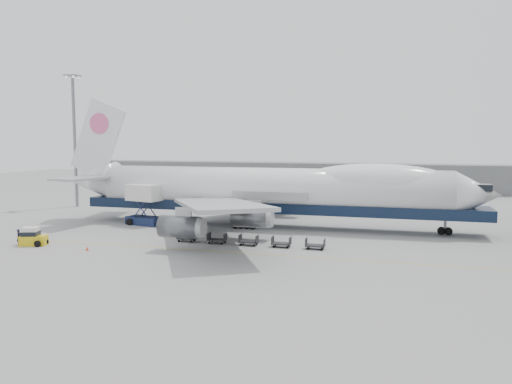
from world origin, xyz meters
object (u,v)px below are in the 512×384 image
(airliner, at_px, (273,190))
(ground_worker, at_px, (19,237))
(catering_truck, at_px, (145,202))
(baggage_tug, at_px, (33,237))

(airliner, distance_m, ground_worker, 35.02)
(catering_truck, height_order, ground_worker, catering_truck)
(catering_truck, distance_m, baggage_tug, 18.68)
(catering_truck, xyz_separation_m, ground_worker, (-7.99, -17.64, -2.49))
(airliner, xyz_separation_m, catering_truck, (-19.55, -3.48, -2.16))
(airliner, height_order, catering_truck, airliner)
(baggage_tug, bearing_deg, airliner, 20.64)
(catering_truck, relative_size, ground_worker, 3.19)
(baggage_tug, relative_size, ground_worker, 1.77)
(airliner, relative_size, ground_worker, 34.23)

